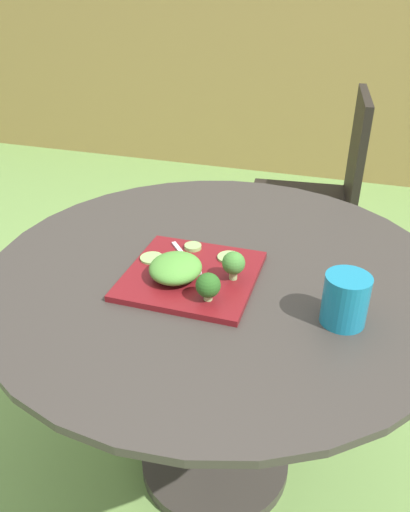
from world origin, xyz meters
The scene contains 13 objects.
ground_plane centered at (0.00, 0.00, 0.00)m, with size 12.00×12.00×0.00m, color #70994C.
bamboo_fence centered at (0.00, 2.56, 0.70)m, with size 8.00×0.08×1.39m, color #9E7F47.
patio_table centered at (0.00, 0.00, 0.50)m, with size 1.07×1.07×0.70m.
patio_chair centered at (0.16, 1.03, 0.53)m, with size 0.48×0.48×0.90m.
salad_plate centered at (-0.04, -0.07, 0.71)m, with size 0.28×0.28×0.01m, color maroon.
drinking_glass centered at (0.29, -0.13, 0.75)m, with size 0.09×0.09×0.10m.
fork centered at (-0.06, -0.03, 0.72)m, with size 0.11×0.13×0.00m.
lettuce_mound centered at (-0.07, -0.10, 0.74)m, with size 0.11×0.12×0.05m, color #519338.
broccoli_floret_0 centered at (0.05, -0.07, 0.76)m, with size 0.05×0.05×0.06m.
broccoli_floret_1 centered at (0.03, -0.16, 0.75)m, with size 0.05×0.05×0.06m.
cucumber_slice_0 centered at (0.02, 0.01, 0.72)m, with size 0.06×0.06×0.01m, color #8EB766.
cucumber_slice_1 centered at (-0.15, -0.04, 0.72)m, with size 0.05×0.05×0.01m, color #8EB766.
cucumber_slice_2 centered at (-0.07, 0.03, 0.72)m, with size 0.04×0.04×0.01m, color #8EB766.
Camera 1 is at (0.27, -0.95, 1.30)m, focal length 34.53 mm.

